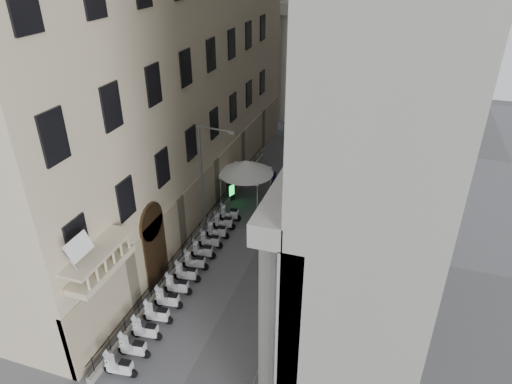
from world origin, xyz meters
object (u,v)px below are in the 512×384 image
security_tent (245,167)px  street_lamp (206,174)px  scooter_0 (122,375)px  info_kiosk (231,192)px  pedestrian_a (274,182)px  pedestrian_b (322,194)px

security_tent → street_lamp: (-0.79, -5.83, 2.02)m
scooter_0 → info_kiosk: 18.06m
scooter_0 → info_kiosk: (-1.06, 18.01, 0.82)m
street_lamp → info_kiosk: 6.81m
street_lamp → scooter_0: bearing=-80.0°
scooter_0 → pedestrian_a: 20.56m
pedestrian_a → pedestrian_b: 4.21m
security_tent → pedestrian_b: (6.07, 1.47, -2.22)m
pedestrian_a → pedestrian_b: size_ratio=1.25×
scooter_0 → pedestrian_b: size_ratio=0.93×
pedestrian_b → pedestrian_a: bearing=0.3°
scooter_0 → street_lamp: bearing=-3.6°
security_tent → pedestrian_b: 6.63m
street_lamp → pedestrian_b: size_ratio=5.24×
scooter_0 → pedestrian_b: pedestrian_b is taller
street_lamp → info_kiosk: (-0.33, 5.33, -4.23)m
security_tent → info_kiosk: size_ratio=2.75×
scooter_0 → security_tent: (0.07, 18.52, 3.02)m
security_tent → pedestrian_b: bearing=13.6°
info_kiosk → security_tent: bearing=44.6°
scooter_0 → street_lamp: street_lamp is taller
info_kiosk → pedestrian_b: bearing=35.7°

